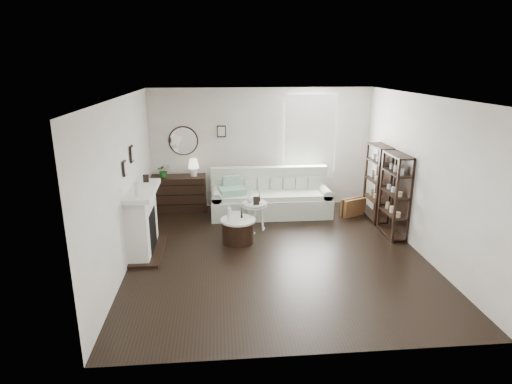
{
  "coord_description": "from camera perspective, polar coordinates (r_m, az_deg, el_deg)",
  "views": [
    {
      "loc": [
        -0.97,
        -6.82,
        3.19
      ],
      "look_at": [
        -0.3,
        0.8,
        0.89
      ],
      "focal_mm": 30.0,
      "sensor_mm": 36.0,
      "label": 1
    }
  ],
  "objects": [
    {
      "name": "sofa",
      "position": [
        9.41,
        1.93,
        -0.98
      ],
      "size": [
        2.59,
        0.89,
        1.0
      ],
      "color": "beige",
      "rests_on": "ground"
    },
    {
      "name": "shelf_unit_far",
      "position": [
        9.31,
        15.89,
        1.18
      ],
      "size": [
        0.3,
        0.8,
        1.6
      ],
      "color": "black",
      "rests_on": "ground"
    },
    {
      "name": "fireplace",
      "position": [
        7.72,
        -14.82,
        -3.97
      ],
      "size": [
        0.5,
        1.4,
        1.84
      ],
      "color": "white",
      "rests_on": "ground"
    },
    {
      "name": "room",
      "position": [
        9.8,
        5.04,
        7.28
      ],
      "size": [
        5.5,
        5.5,
        5.5
      ],
      "color": "black",
      "rests_on": "ground"
    },
    {
      "name": "potted_plant",
      "position": [
        9.58,
        -12.22,
        2.81
      ],
      "size": [
        0.33,
        0.31,
        0.3
      ],
      "primitive_type": "imported",
      "rotation": [
        0.0,
        0.0,
        0.3
      ],
      "color": "#185418",
      "rests_on": "dresser"
    },
    {
      "name": "shelf_unit_near",
      "position": [
        8.51,
        17.99,
        -0.44
      ],
      "size": [
        0.3,
        0.8,
        1.6
      ],
      "color": "black",
      "rests_on": "ground"
    },
    {
      "name": "dresser",
      "position": [
        9.74,
        -10.23,
        -0.21
      ],
      "size": [
        1.2,
        0.52,
        0.8
      ],
      "color": "black",
      "rests_on": "ground"
    },
    {
      "name": "table_lamp",
      "position": [
        9.56,
        -8.32,
        3.25
      ],
      "size": [
        0.28,
        0.28,
        0.39
      ],
      "primitive_type": null,
      "rotation": [
        0.0,
        0.0,
        -0.18
      ],
      "color": "beige",
      "rests_on": "dresser"
    },
    {
      "name": "card_frame_drum",
      "position": [
        7.7,
        -2.71,
        -3.33
      ],
      "size": [
        0.16,
        0.06,
        0.21
      ],
      "primitive_type": "cube",
      "rotation": [
        -0.21,
        0.0,
        -0.01
      ],
      "color": "white",
      "rests_on": "drum_table"
    },
    {
      "name": "eiffel_drum",
      "position": [
        7.9,
        -1.93,
        -2.88
      ],
      "size": [
        0.13,
        0.13,
        0.19
      ],
      "primitive_type": null,
      "rotation": [
        0.0,
        0.0,
        0.18
      ],
      "color": "black",
      "rests_on": "drum_table"
    },
    {
      "name": "eiffel_ped",
      "position": [
        8.34,
        0.45,
        -0.7
      ],
      "size": [
        0.14,
        0.14,
        0.19
      ],
      "primitive_type": null,
      "rotation": [
        0.0,
        0.0,
        -0.33
      ],
      "color": "black",
      "rests_on": "pedestal_table"
    },
    {
      "name": "pedestal_table",
      "position": [
        8.35,
        -0.2,
        -1.76
      ],
      "size": [
        0.5,
        0.5,
        0.6
      ],
      "rotation": [
        0.0,
        0.0,
        -0.18
      ],
      "color": "white",
      "rests_on": "ground"
    },
    {
      "name": "card_frame_ped",
      "position": [
        8.18,
        0.03,
        -1.17
      ],
      "size": [
        0.12,
        0.05,
        0.16
      ],
      "primitive_type": "cube",
      "rotation": [
        -0.21,
        0.0,
        -0.04
      ],
      "color": "black",
      "rests_on": "pedestal_table"
    },
    {
      "name": "bottle_drum",
      "position": [
        7.76,
        -3.6,
        -2.78
      ],
      "size": [
        0.07,
        0.07,
        0.31
      ],
      "primitive_type": "cylinder",
      "color": "silver",
      "rests_on": "drum_table"
    },
    {
      "name": "quilt",
      "position": [
        9.15,
        -3.22,
        0.15
      ],
      "size": [
        0.63,
        0.56,
        0.14
      ],
      "primitive_type": "cube",
      "rotation": [
        0.0,
        0.0,
        0.22
      ],
      "color": "#248759",
      "rests_on": "sofa"
    },
    {
      "name": "drum_table",
      "position": [
        7.97,
        -2.4,
        -5.14
      ],
      "size": [
        0.65,
        0.65,
        0.45
      ],
      "rotation": [
        0.0,
        0.0,
        0.28
      ],
      "color": "black",
      "rests_on": "ground"
    },
    {
      "name": "flask_ped",
      "position": [
        8.31,
        -0.8,
        -0.57
      ],
      "size": [
        0.14,
        0.14,
        0.25
      ],
      "primitive_type": null,
      "color": "silver",
      "rests_on": "pedestal_table"
    },
    {
      "name": "suitcase",
      "position": [
        9.6,
        12.82,
        -1.95
      ],
      "size": [
        0.6,
        0.41,
        0.38
      ],
      "primitive_type": "cube",
      "rotation": [
        0.0,
        0.0,
        0.42
      ],
      "color": "brown",
      "rests_on": "ground"
    }
  ]
}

